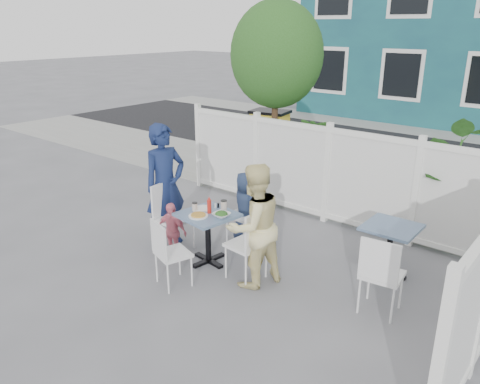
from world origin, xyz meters
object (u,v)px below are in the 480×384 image
Objects in this scene: chair_back at (247,208)px; boy at (245,208)px; chair_near at (167,249)px; toddler at (172,231)px; man at (165,186)px; main_table at (208,225)px; woman at (254,226)px; spare_table at (391,237)px; chair_right at (251,240)px; utility_cabinet at (269,144)px; chair_left at (170,212)px.

chair_back is 0.81× the size of boy.
chair_near reaches higher than toddler.
chair_back is 1.25m from man.
woman reaches higher than main_table.
chair_back is 1.03× the size of chair_near.
toddler is at bearing 150.75° from chair_near.
spare_table is 0.71× the size of chair_right.
chair_back is at bearing -169.91° from spare_table.
main_table is 0.96m from man.
main_table is 0.86m from woman.
chair_back is 0.07m from boy.
woman reaches higher than toddler.
main_table is at bearing 110.67° from chair_near.
main_table is at bearing -148.90° from spare_table.
chair_right is (2.55, -3.91, -0.10)m from utility_cabinet.
spare_table is at bearing 110.20° from chair_left.
main_table is 0.76m from chair_right.
spare_table is at bearing -59.61° from man.
chair_back reaches higher than toddler.
chair_near is (-2.02, -2.03, -0.03)m from spare_table.
chair_left is at bearing 96.57° from chair_right.
boy is (-2.06, -0.43, 0.02)m from spare_table.
boy is at bearing 56.01° from toddler.
woman is at bearing -111.00° from chair_right.
chair_left is 1.11× the size of chair_back.
spare_table is 3.21m from man.
main_table is 0.55m from toddler.
man is (-1.64, 0.07, 0.35)m from chair_right.
woman is (1.71, -0.11, -0.12)m from man.
utility_cabinet is 3.95m from man.
chair_left is (-0.71, -0.04, 0.02)m from main_table.
chair_back is 1.28m from woman.
spare_table is at bearing 20.48° from toddler.
chair_back is (-0.02, 0.87, -0.04)m from main_table.
spare_table is at bearing -44.14° from utility_cabinet.
spare_table is 1.82m from chair_right.
spare_table is 0.69× the size of chair_left.
chair_back reaches higher than spare_table.
main_table is 0.49× the size of woman.
spare_table is 0.79× the size of chair_near.
man reaches higher than chair_back.
woman is at bearing 60.60° from chair_near.
utility_cabinet reaches higher than toddler.
chair_back is at bearing 91.28° from main_table.
spare_table is 2.94m from toddler.
utility_cabinet is 1.37× the size of chair_right.
chair_left is 1.15m from chair_back.
chair_right is 1.18m from chair_back.
man reaches higher than woman.
toddler is (-2.54, -1.48, -0.12)m from spare_table.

